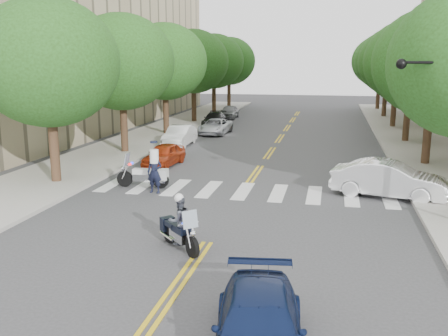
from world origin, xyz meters
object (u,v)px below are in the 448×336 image
(convertible, at_px, (389,179))
(sedan_blue, at_px, (259,329))
(officer_standing, at_px, (155,172))
(motorcycle_parked, at_px, (147,176))
(motorcycle_police, at_px, (179,224))

(convertible, height_order, sedan_blue, convertible)
(officer_standing, bearing_deg, convertible, 13.48)
(officer_standing, bearing_deg, motorcycle_parked, 135.11)
(motorcycle_police, distance_m, sedan_blue, 6.14)
(motorcycle_police, height_order, sedan_blue, motorcycle_police)
(motorcycle_parked, xyz_separation_m, officer_standing, (0.65, -0.79, 0.37))
(motorcycle_police, bearing_deg, convertible, -176.50)
(officer_standing, xyz_separation_m, convertible, (9.86, 1.39, -0.15))
(officer_standing, height_order, convertible, officer_standing)
(motorcycle_police, xyz_separation_m, motorcycle_parked, (-3.65, 6.90, -0.24))
(motorcycle_parked, bearing_deg, officer_standing, -143.08)
(motorcycle_police, bearing_deg, sedan_blue, 77.69)
(convertible, bearing_deg, motorcycle_police, 150.82)
(motorcycle_police, bearing_deg, officer_standing, -107.95)
(sedan_blue, bearing_deg, convertible, 66.25)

